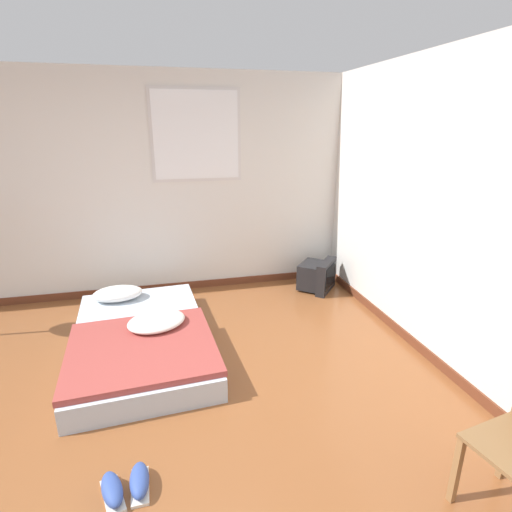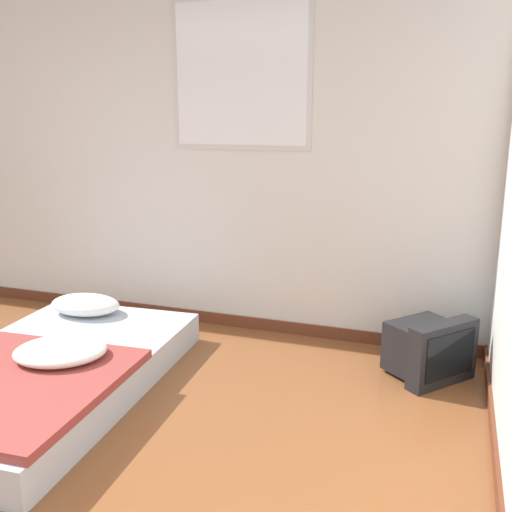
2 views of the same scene
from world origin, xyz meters
name	(u,v)px [view 1 (image 1 of 2)]	position (x,y,z in m)	size (l,w,h in m)	color
ground_plane	(126,439)	(0.00, 0.00, 0.00)	(20.00, 20.00, 0.00)	brown
wall_back	(130,189)	(0.01, 2.56, 1.30)	(7.57, 0.08, 2.60)	silver
wall_right	(488,230)	(2.61, 0.00, 1.29)	(0.08, 7.45, 2.60)	silver
mattress_bed	(141,337)	(0.08, 1.13, 0.13)	(1.30, 2.05, 0.35)	silver
crt_tv	(317,275)	(2.21, 2.10, 0.19)	(0.58, 0.59, 0.39)	black
sneaker_pair	(126,486)	(0.03, -0.43, 0.05)	(0.29, 0.30, 0.10)	silver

